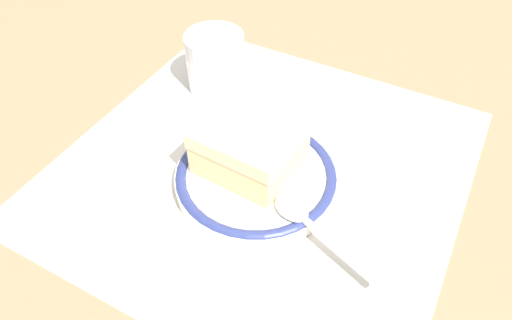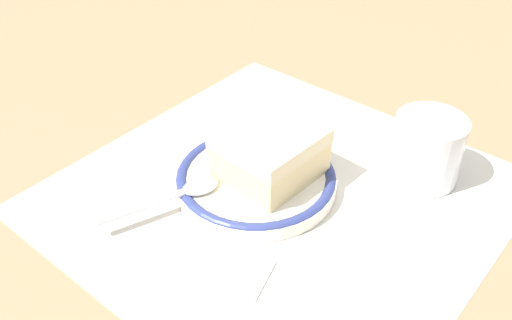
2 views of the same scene
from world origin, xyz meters
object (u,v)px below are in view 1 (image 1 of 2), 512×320
Objects in this scene: plate at (256,177)px; cake_slice at (250,146)px; spoon at (310,225)px; sugar_packet at (370,167)px; cup at (216,65)px.

cake_slice reaches higher than plate.
spoon is 0.12m from sugar_packet.
cake_slice is 0.81× the size of spoon.
cup is at bearing -102.53° from sugar_packet.
cup reaches higher than cake_slice.
cup is (-0.13, -0.13, 0.02)m from plate.
plate is 0.13m from sugar_packet.
plate is 0.04m from cake_slice.
cake_slice reaches higher than spoon.
sugar_packet is at bearing 121.40° from cake_slice.
sugar_packet is (0.05, 0.23, -0.03)m from cup.
sugar_packet is (-0.08, 0.10, -0.01)m from plate.
cup reaches higher than plate.
cake_slice is at bearing -126.24° from plate.
sugar_packet is at bearing 168.89° from spoon.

